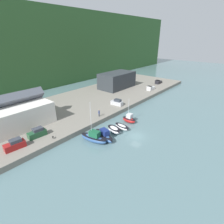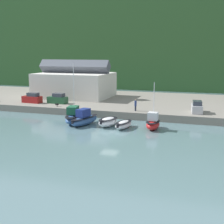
{
  "view_description": "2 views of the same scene",
  "coord_description": "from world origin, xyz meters",
  "px_view_note": "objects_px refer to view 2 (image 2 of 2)",
  "views": [
    {
      "loc": [
        -33.3,
        -20.27,
        23.49
      ],
      "look_at": [
        3.21,
        10.92,
        2.58
      ],
      "focal_mm": 28.0,
      "sensor_mm": 36.0,
      "label": 1
    },
    {
      "loc": [
        14.27,
        -41.36,
        11.91
      ],
      "look_at": [
        -1.6,
        5.92,
        2.39
      ],
      "focal_mm": 50.0,
      "sensor_mm": 36.0,
      "label": 2
    }
  ],
  "objects_px": {
    "parked_car_1": "(197,107)",
    "person_on_quay": "(136,105)",
    "moored_boat_0": "(74,116)",
    "moored_boat_3": "(124,124)",
    "moored_boat_1": "(84,119)",
    "parked_car_3": "(58,99)",
    "moored_boat_2": "(108,122)",
    "parked_car_2": "(32,98)",
    "dog_on_quay": "(57,104)",
    "moored_boat_4": "(153,123)"
  },
  "relations": [
    {
      "from": "moored_boat_2",
      "to": "parked_car_2",
      "type": "height_order",
      "value": "parked_car_2"
    },
    {
      "from": "parked_car_2",
      "to": "parked_car_3",
      "type": "xyz_separation_m",
      "value": [
        5.57,
        1.02,
        0.0
      ]
    },
    {
      "from": "moored_boat_0",
      "to": "moored_boat_3",
      "type": "height_order",
      "value": "moored_boat_0"
    },
    {
      "from": "moored_boat_0",
      "to": "moored_boat_3",
      "type": "relative_size",
      "value": 2.07
    },
    {
      "from": "moored_boat_1",
      "to": "person_on_quay",
      "type": "bearing_deg",
      "value": 64.03
    },
    {
      "from": "person_on_quay",
      "to": "dog_on_quay",
      "type": "distance_m",
      "value": 15.99
    },
    {
      "from": "moored_boat_2",
      "to": "person_on_quay",
      "type": "bearing_deg",
      "value": 86.01
    },
    {
      "from": "moored_boat_0",
      "to": "dog_on_quay",
      "type": "relative_size",
      "value": 12.53
    },
    {
      "from": "moored_boat_2",
      "to": "person_on_quay",
      "type": "xyz_separation_m",
      "value": [
        2.57,
        7.97,
        1.66
      ]
    },
    {
      "from": "moored_boat_0",
      "to": "person_on_quay",
      "type": "relative_size",
      "value": 4.75
    },
    {
      "from": "moored_boat_3",
      "to": "person_on_quay",
      "type": "bearing_deg",
      "value": 99.53
    },
    {
      "from": "moored_boat_2",
      "to": "parked_car_3",
      "type": "distance_m",
      "value": 18.94
    },
    {
      "from": "person_on_quay",
      "to": "moored_boat_1",
      "type": "bearing_deg",
      "value": -129.11
    },
    {
      "from": "moored_boat_1",
      "to": "parked_car_3",
      "type": "relative_size",
      "value": 1.64
    },
    {
      "from": "moored_boat_2",
      "to": "moored_boat_4",
      "type": "height_order",
      "value": "moored_boat_4"
    },
    {
      "from": "moored_boat_3",
      "to": "moored_boat_0",
      "type": "bearing_deg",
      "value": -179.8
    },
    {
      "from": "parked_car_2",
      "to": "person_on_quay",
      "type": "xyz_separation_m",
      "value": [
        23.34,
        -2.22,
        0.18
      ]
    },
    {
      "from": "moored_boat_0",
      "to": "parked_car_2",
      "type": "bearing_deg",
      "value": 135.25
    },
    {
      "from": "moored_boat_3",
      "to": "parked_car_3",
      "type": "height_order",
      "value": "parked_car_3"
    },
    {
      "from": "parked_car_1",
      "to": "moored_boat_4",
      "type": "bearing_deg",
      "value": -129.33
    },
    {
      "from": "moored_boat_1",
      "to": "moored_boat_4",
      "type": "distance_m",
      "value": 11.49
    },
    {
      "from": "moored_boat_3",
      "to": "person_on_quay",
      "type": "xyz_separation_m",
      "value": [
        -0.22,
        8.46,
        1.8
      ]
    },
    {
      "from": "parked_car_1",
      "to": "person_on_quay",
      "type": "relative_size",
      "value": 2.05
    },
    {
      "from": "moored_boat_4",
      "to": "parked_car_1",
      "type": "height_order",
      "value": "moored_boat_4"
    },
    {
      "from": "parked_car_1",
      "to": "parked_car_3",
      "type": "bearing_deg",
      "value": 170.41
    },
    {
      "from": "moored_boat_0",
      "to": "person_on_quay",
      "type": "distance_m",
      "value": 11.72
    },
    {
      "from": "moored_boat_3",
      "to": "parked_car_2",
      "type": "height_order",
      "value": "parked_car_2"
    },
    {
      "from": "moored_boat_1",
      "to": "dog_on_quay",
      "type": "height_order",
      "value": "moored_boat_1"
    },
    {
      "from": "parked_car_2",
      "to": "person_on_quay",
      "type": "relative_size",
      "value": 2.03
    },
    {
      "from": "moored_boat_0",
      "to": "parked_car_3",
      "type": "bearing_deg",
      "value": 118.35
    },
    {
      "from": "moored_boat_1",
      "to": "moored_boat_3",
      "type": "height_order",
      "value": "moored_boat_1"
    },
    {
      "from": "parked_car_2",
      "to": "dog_on_quay",
      "type": "bearing_deg",
      "value": -105.21
    },
    {
      "from": "moored_boat_1",
      "to": "moored_boat_0",
      "type": "bearing_deg",
      "value": 170.14
    },
    {
      "from": "moored_boat_1",
      "to": "parked_car_2",
      "type": "relative_size",
      "value": 1.63
    },
    {
      "from": "moored_boat_4",
      "to": "person_on_quay",
      "type": "height_order",
      "value": "moored_boat_4"
    },
    {
      "from": "moored_boat_4",
      "to": "moored_boat_2",
      "type": "bearing_deg",
      "value": -177.64
    },
    {
      "from": "moored_boat_4",
      "to": "moored_boat_1",
      "type": "bearing_deg",
      "value": -177.33
    },
    {
      "from": "dog_on_quay",
      "to": "person_on_quay",
      "type": "bearing_deg",
      "value": -139.29
    },
    {
      "from": "moored_boat_4",
      "to": "parked_car_3",
      "type": "distance_m",
      "value": 25.07
    },
    {
      "from": "moored_boat_1",
      "to": "moored_boat_2",
      "type": "height_order",
      "value": "moored_boat_1"
    },
    {
      "from": "moored_boat_3",
      "to": "dog_on_quay",
      "type": "height_order",
      "value": "dog_on_quay"
    },
    {
      "from": "moored_boat_3",
      "to": "parked_car_1",
      "type": "xyz_separation_m",
      "value": [
        10.62,
        10.33,
        1.61
      ]
    },
    {
      "from": "moored_boat_3",
      "to": "person_on_quay",
      "type": "relative_size",
      "value": 2.3
    },
    {
      "from": "moored_boat_2",
      "to": "parked_car_1",
      "type": "xyz_separation_m",
      "value": [
        13.4,
        9.84,
        1.47
      ]
    },
    {
      "from": "moored_boat_4",
      "to": "moored_boat_3",
      "type": "bearing_deg",
      "value": -170.06
    },
    {
      "from": "moored_boat_0",
      "to": "dog_on_quay",
      "type": "bearing_deg",
      "value": 124.22
    },
    {
      "from": "parked_car_1",
      "to": "parked_car_2",
      "type": "bearing_deg",
      "value": 172.55
    },
    {
      "from": "moored_boat_3",
      "to": "dog_on_quay",
      "type": "xyz_separation_m",
      "value": [
        -16.19,
        7.98,
        1.15
      ]
    },
    {
      "from": "parked_car_1",
      "to": "parked_car_3",
      "type": "relative_size",
      "value": 1.02
    },
    {
      "from": "moored_boat_2",
      "to": "dog_on_quay",
      "type": "height_order",
      "value": "dog_on_quay"
    }
  ]
}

